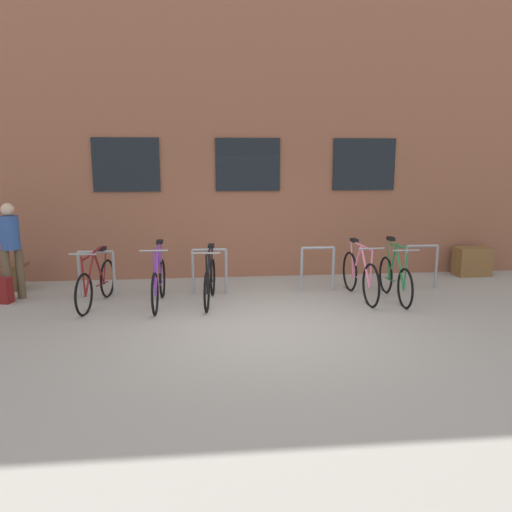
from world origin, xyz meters
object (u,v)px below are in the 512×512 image
Objects in this scene: bicycle_black at (210,281)px; bicycle_maroon at (96,283)px; person_by_bench at (11,244)px; planter_box at (472,261)px; backpack at (3,290)px; bicycle_pink at (360,276)px; bicycle_purple at (159,282)px; bicycle_green at (395,278)px.

bicycle_maroon is (-1.91, 0.03, 0.01)m from bicycle_black.
person_by_bench is (-3.41, 0.53, 0.61)m from bicycle_black.
bicycle_black is at bearing -165.04° from planter_box.
bicycle_maroon is 1.04× the size of person_by_bench.
planter_box is at bearing 20.76° from backpack.
planter_box is (9.08, 1.17, 0.08)m from backpack.
bicycle_black is 3.55m from backpack.
bicycle_pink reaches higher than bicycle_maroon.
bicycle_green is at bearing -1.13° from bicycle_purple.
bicycle_maroon reaches higher than planter_box.
bicycle_green reaches higher than bicycle_black.
person_by_bench reaches higher than bicycle_green.
bicycle_black is 0.96× the size of bicycle_purple.
planter_box is (2.31, 1.62, -0.08)m from bicycle_green.
bicycle_pink is 6.19m from backpack.
bicycle_maroon is 1.66m from backpack.
backpack is (-2.67, 0.37, -0.17)m from bicycle_purple.
bicycle_purple is at bearing 178.87° from bicycle_green.
bicycle_pink is at bearing 1.43° from bicycle_purple.
bicycle_purple is at bearing -178.57° from bicycle_pink.
bicycle_black is at bearing 4.04° from bicycle_purple.
planter_box is at bearing 35.06° from bicycle_green.
backpack is 9.15m from planter_box.
backpack is at bearing 174.95° from bicycle_black.
backpack is at bearing -172.66° from planter_box.
bicycle_black reaches higher than planter_box.
bicycle_pink is at bearing 0.58° from bicycle_black.
person_by_bench reaches higher than bicycle_black.
person_by_bench is at bearing 75.12° from backpack.
bicycle_pink is 4.15× the size of backpack.
bicycle_maroon is at bearing 178.09° from bicycle_green.
bicycle_green reaches higher than bicycle_pink.
bicycle_purple is at bearing 5.47° from backpack.
bicycle_pink is 3.24m from planter_box.
bicycle_purple is at bearing -13.04° from person_by_bench.
bicycle_pink is at bearing 10.77° from backpack.
planter_box reaches higher than backpack.
bicycle_pink is (3.51, 0.09, 0.01)m from bicycle_purple.
bicycle_pink reaches higher than planter_box.
bicycle_green is at bearing -2.50° from bicycle_black.
person_by_bench reaches higher than planter_box.
bicycle_purple is 2.69m from person_by_bench.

